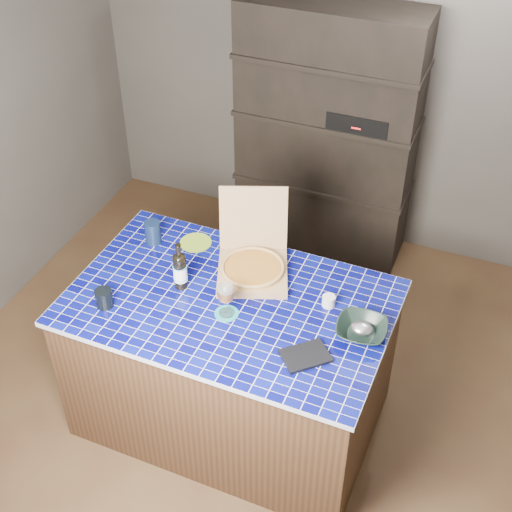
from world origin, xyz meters
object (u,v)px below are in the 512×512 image
at_px(mead_bottle, 180,270).
at_px(kitchen_island, 232,361).
at_px(dvd_case, 305,356).
at_px(pizza_box, 253,265).
at_px(bowl, 361,330).
at_px(wine_glass, 226,293).

bearing_deg(mead_bottle, kitchen_island, -1.63).
bearing_deg(dvd_case, mead_bottle, -149.94).
bearing_deg(kitchen_island, pizza_box, 84.84).
bearing_deg(kitchen_island, mead_bottle, 179.26).
height_order(pizza_box, dvd_case, pizza_box).
height_order(pizza_box, bowl, pizza_box).
relative_size(wine_glass, dvd_case, 0.92).
bearing_deg(kitchen_island, wine_glass, -74.09).
bearing_deg(pizza_box, dvd_case, -66.72).
distance_m(mead_bottle, wine_glass, 0.32).
bearing_deg(wine_glass, bowl, 9.94).
bearing_deg(dvd_case, pizza_box, -178.74).
xyz_separation_m(mead_bottle, dvd_case, (0.75, -0.23, -0.10)).
bearing_deg(kitchen_island, dvd_case, -23.92).
xyz_separation_m(kitchen_island, mead_bottle, (-0.27, 0.01, 0.55)).
bearing_deg(mead_bottle, wine_glass, -18.77).
bearing_deg(mead_bottle, dvd_case, -16.91).
bearing_deg(bowl, pizza_box, 161.03).
bearing_deg(bowl, wine_glass, -170.06).
height_order(mead_bottle, wine_glass, mead_bottle).
bearing_deg(dvd_case, wine_glass, -148.69).
distance_m(pizza_box, wine_glass, 0.35).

